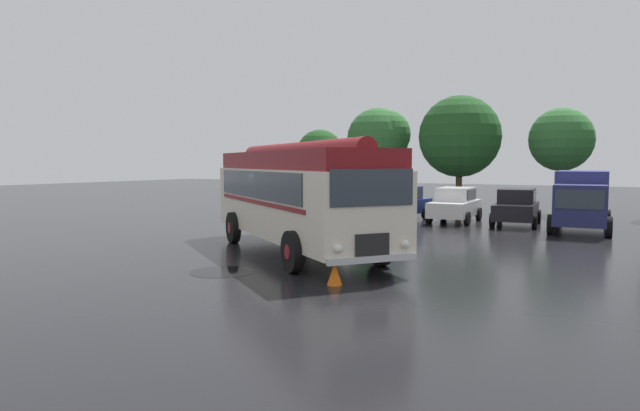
{
  "coord_description": "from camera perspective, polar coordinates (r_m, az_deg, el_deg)",
  "views": [
    {
      "loc": [
        9.91,
        -15.69,
        2.86
      ],
      "look_at": [
        0.28,
        1.05,
        1.4
      ],
      "focal_mm": 32.0,
      "sensor_mm": 36.0,
      "label": 1
    }
  ],
  "objects": [
    {
      "name": "ground_plane",
      "position": [
        18.77,
        -2.35,
        -4.44
      ],
      "size": [
        120.0,
        120.0,
        0.0
      ],
      "primitive_type": "plane",
      "color": "black"
    },
    {
      "name": "vintage_bus",
      "position": [
        18.04,
        -2.36,
        1.25
      ],
      "size": [
        9.54,
        7.99,
        3.49
      ],
      "color": "silver",
      "rests_on": "ground"
    },
    {
      "name": "car_near_left",
      "position": [
        30.55,
        3.89,
        0.54
      ],
      "size": [
        2.36,
        4.39,
        1.66
      ],
      "color": "silver",
      "rests_on": "ground"
    },
    {
      "name": "car_mid_left",
      "position": [
        28.6,
        7.82,
        0.25
      ],
      "size": [
        2.39,
        4.39,
        1.66
      ],
      "color": "navy",
      "rests_on": "ground"
    },
    {
      "name": "car_mid_right",
      "position": [
        28.1,
        13.36,
        0.1
      ],
      "size": [
        2.13,
        4.29,
        1.66
      ],
      "color": "silver",
      "rests_on": "ground"
    },
    {
      "name": "car_far_right",
      "position": [
        27.51,
        19.05,
        -0.11
      ],
      "size": [
        2.26,
        4.34,
        1.66
      ],
      "color": "black",
      "rests_on": "ground"
    },
    {
      "name": "box_van",
      "position": [
        26.47,
        24.68,
        0.69
      ],
      "size": [
        2.62,
        5.88,
        2.5
      ],
      "color": "navy",
      "rests_on": "ground"
    },
    {
      "name": "tree_far_left",
      "position": [
        37.96,
        0.03,
        5.14
      ],
      "size": [
        3.11,
        3.11,
        5.05
      ],
      "color": "#4C3823",
      "rests_on": "ground"
    },
    {
      "name": "tree_left_of_centre",
      "position": [
        36.43,
        6.08,
        6.78
      ],
      "size": [
        4.02,
        3.89,
        6.3
      ],
      "color": "#4C3823",
      "rests_on": "ground"
    },
    {
      "name": "tree_centre",
      "position": [
        34.65,
        13.8,
        6.81
      ],
      "size": [
        4.78,
        4.78,
        6.78
      ],
      "color": "#4C3823",
      "rests_on": "ground"
    },
    {
      "name": "tree_right_of_centre",
      "position": [
        34.11,
        23.05,
        6.0
      ],
      "size": [
        3.47,
        3.47,
        5.85
      ],
      "color": "#4C3823",
      "rests_on": "ground"
    },
    {
      "name": "traffic_cone",
      "position": [
        13.4,
        1.48,
        -6.8
      ],
      "size": [
        0.36,
        0.36,
        0.55
      ],
      "primitive_type": "cone",
      "color": "orange",
      "rests_on": "ground"
    },
    {
      "name": "puddle_patch",
      "position": [
        15.22,
        -9.83,
        -6.55
      ],
      "size": [
        1.65,
        1.65,
        0.01
      ],
      "primitive_type": "cylinder",
      "color": "black",
      "rests_on": "ground"
    }
  ]
}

